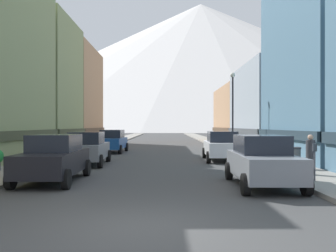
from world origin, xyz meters
TOP-DOWN VIEW (x-y plane):
  - ground_plane at (0.00, 0.00)m, footprint 400.00×400.00m
  - sidewalk_left at (-6.25, 35.00)m, footprint 2.50×100.00m
  - sidewalk_right at (6.25, 35.00)m, footprint 2.50×100.00m
  - storefront_left_2 at (-10.70, 23.57)m, footprint 6.70×8.50m
  - storefront_left_3 at (-11.47, 33.47)m, footprint 8.24×10.93m
  - storefront_right_2 at (12.46, 26.39)m, footprint 10.23×12.73m
  - storefront_right_3 at (11.71, 39.72)m, footprint 8.72×13.79m
  - car_left_0 at (-3.80, 6.25)m, footprint 2.09×4.41m
  - car_left_1 at (-3.80, 12.20)m, footprint 2.18×4.45m
  - car_left_2 at (-3.80, 21.26)m, footprint 2.20×4.46m
  - car_right_0 at (3.80, 5.12)m, footprint 2.13×4.43m
  - car_right_1 at (3.80, 14.42)m, footprint 2.18×4.45m
  - parking_meter_near at (5.75, 5.40)m, footprint 0.14×0.10m
  - trash_bin_right at (6.35, 9.18)m, footprint 0.59×0.59m
  - potted_plant_0 at (-7.00, 18.89)m, footprint 0.57×0.57m
  - potted_plant_1 at (7.00, 18.58)m, footprint 0.49×0.49m
  - pedestrian_0 at (6.25, 7.05)m, footprint 0.36×0.36m
  - streetlamp_right at (5.35, 19.26)m, footprint 0.36×0.36m
  - mountain_backdrop at (25.91, 260.00)m, footprint 334.26×334.26m

SIDE VIEW (x-z plane):
  - ground_plane at x=0.00m, z-range 0.00..0.00m
  - sidewalk_left at x=-6.25m, z-range 0.00..0.15m
  - sidewalk_right at x=6.25m, z-range 0.00..0.15m
  - potted_plant_1 at x=7.00m, z-range 0.13..0.85m
  - trash_bin_right at x=6.35m, z-range 0.15..1.13m
  - potted_plant_0 at x=-7.00m, z-range 0.23..1.18m
  - pedestrian_0 at x=6.25m, z-range 0.08..1.70m
  - car_left_0 at x=-3.80m, z-range 0.01..1.79m
  - car_left_1 at x=-3.80m, z-range 0.01..1.79m
  - car_left_2 at x=-3.80m, z-range 0.01..1.79m
  - car_right_0 at x=3.80m, z-range 0.01..1.79m
  - car_right_1 at x=3.80m, z-range 0.01..1.79m
  - parking_meter_near at x=5.75m, z-range 0.35..1.68m
  - storefront_right_3 at x=11.71m, z-range -0.13..6.90m
  - storefront_right_2 at x=12.46m, z-range -0.14..7.49m
  - streetlamp_right at x=5.35m, z-range 1.06..6.92m
  - storefront_left_3 at x=-11.47m, z-range -0.17..10.57m
  - storefront_left_2 at x=-10.70m, z-range -0.18..10.94m
  - mountain_backdrop at x=25.91m, z-range 0.00..90.56m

